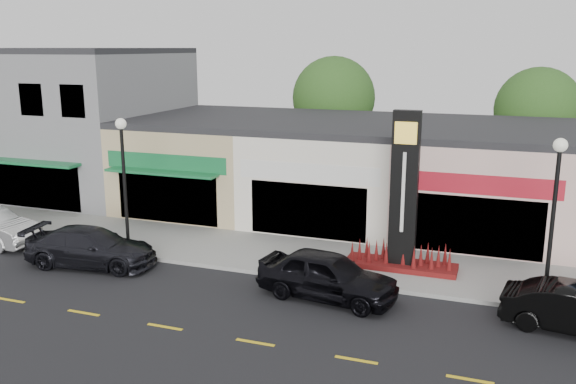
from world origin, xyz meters
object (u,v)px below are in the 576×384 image
at_px(pylon_sign, 403,214).
at_px(car_dark_sedan, 91,247).
at_px(lamp_west_near, 124,171).
at_px(lamp_east_near, 554,205).
at_px(car_black_sedan, 327,275).

xyz_separation_m(pylon_sign, car_dark_sedan, (-11.52, -3.42, -1.53)).
distance_m(lamp_west_near, car_dark_sedan, 3.27).
bearing_deg(lamp_east_near, lamp_west_near, 180.00).
bearing_deg(car_black_sedan, lamp_east_near, -68.02).
bearing_deg(car_dark_sedan, pylon_sign, -80.97).
distance_m(pylon_sign, car_dark_sedan, 12.11).
distance_m(lamp_west_near, pylon_sign, 11.19).
xyz_separation_m(lamp_west_near, lamp_east_near, (16.00, 0.00, 0.00)).
bearing_deg(lamp_east_near, car_black_sedan, -166.39).
height_order(lamp_west_near, car_black_sedan, lamp_west_near).
bearing_deg(car_dark_sedan, lamp_west_near, -24.19).
bearing_deg(car_dark_sedan, lamp_east_near, -91.56).
distance_m(lamp_east_near, car_dark_sedan, 16.83).
bearing_deg(lamp_east_near, pylon_sign, 161.25).
xyz_separation_m(lamp_west_near, pylon_sign, (11.00, 1.70, -1.20)).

